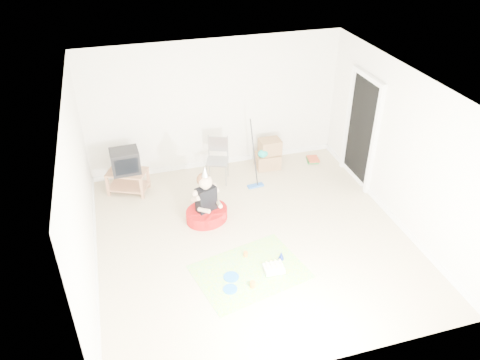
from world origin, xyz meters
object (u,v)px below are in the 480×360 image
object	(u,v)px
birthday_cake	(274,269)
tv_stand	(128,179)
crt_tv	(125,161)
seated_woman	(207,208)
folding_chair	(217,161)
cardboard_boxes	(268,154)

from	to	relation	value
birthday_cake	tv_stand	bearing A→B (deg)	124.27
tv_stand	crt_tv	world-z (taller)	crt_tv
tv_stand	crt_tv	size ratio (longest dim) A/B	1.65
seated_woman	birthday_cake	distance (m)	1.69
seated_woman	folding_chair	bearing A→B (deg)	67.65
tv_stand	folding_chair	xyz separation A→B (m)	(1.70, -0.09, 0.17)
crt_tv	cardboard_boxes	bearing A→B (deg)	-0.10
folding_chair	cardboard_boxes	xyz separation A→B (m)	(1.11, 0.23, -0.15)
folding_chair	seated_woman	size ratio (longest dim) A/B	0.84
folding_chair	seated_woman	bearing A→B (deg)	-112.35
folding_chair	birthday_cake	xyz separation A→B (m)	(0.20, -2.69, -0.40)
cardboard_boxes	birthday_cake	world-z (taller)	cardboard_boxes
tv_stand	folding_chair	world-z (taller)	folding_chair
crt_tv	birthday_cake	bearing A→B (deg)	-58.56
seated_woman	birthday_cake	world-z (taller)	seated_woman
tv_stand	cardboard_boxes	world-z (taller)	cardboard_boxes
crt_tv	seated_woman	bearing A→B (deg)	-48.77
tv_stand	cardboard_boxes	xyz separation A→B (m)	(2.81, 0.13, 0.03)
crt_tv	birthday_cake	distance (m)	3.43
folding_chair	cardboard_boxes	size ratio (longest dim) A/B	1.49
birthday_cake	folding_chair	bearing A→B (deg)	94.35
cardboard_boxes	tv_stand	bearing A→B (deg)	-177.28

